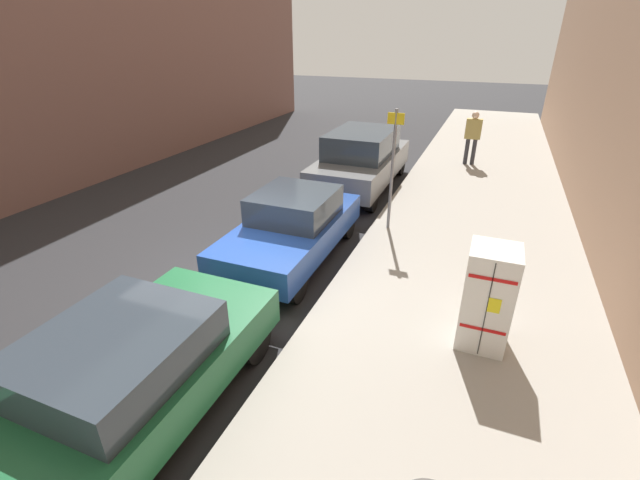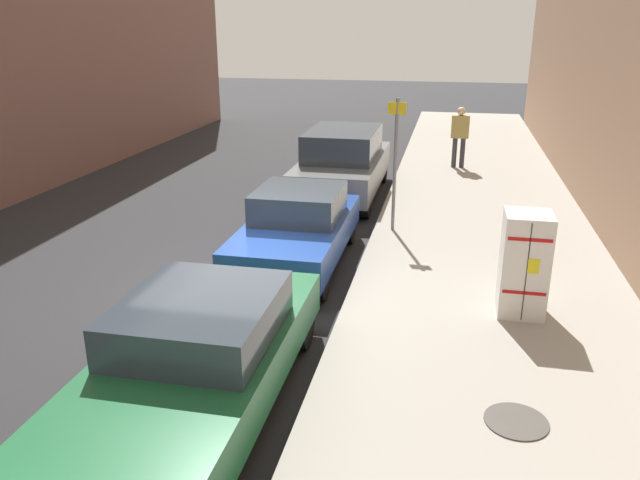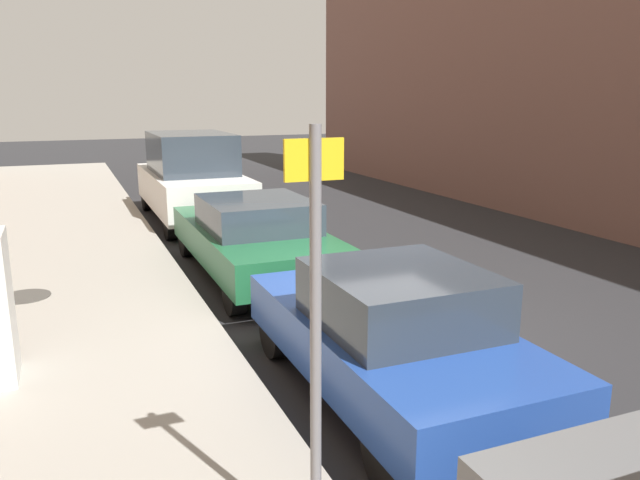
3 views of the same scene
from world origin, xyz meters
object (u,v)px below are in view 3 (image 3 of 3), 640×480
at_px(street_sign_post, 315,329).
at_px(parked_sedan_green, 254,236).
at_px(parked_van_white, 192,178).
at_px(parked_hatchback_blue, 391,333).

xyz_separation_m(street_sign_post, parked_sedan_green, (1.59, 6.73, -0.97)).
height_order(street_sign_post, parked_sedan_green, street_sign_post).
xyz_separation_m(parked_sedan_green, parked_van_white, (-0.00, 5.31, 0.36)).
bearing_deg(parked_sedan_green, parked_hatchback_blue, -90.00).
bearing_deg(parked_van_white, parked_sedan_green, -90.00).
bearing_deg(parked_hatchback_blue, parked_sedan_green, 90.00).
height_order(parked_sedan_green, parked_van_white, parked_van_white).
relative_size(street_sign_post, parked_van_white, 0.54).
distance_m(street_sign_post, parked_van_white, 12.16).
height_order(parked_hatchback_blue, parked_sedan_green, parked_hatchback_blue).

